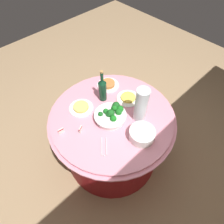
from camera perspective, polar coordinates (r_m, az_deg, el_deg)
name	(u,v)px	position (r m, az deg, el deg)	size (l,w,h in m)	color
ground_plane	(112,154)	(2.41, 0.00, -11.82)	(6.00, 6.00, 0.00)	#9E7F5B
buffet_table	(112,137)	(2.09, 0.00, -7.15)	(1.16, 1.16, 0.74)	maroon
broccoli_bowl	(111,115)	(1.73, -0.25, -0.87)	(0.28, 0.28, 0.12)	white
plate_stack	(142,134)	(1.64, 8.52, -6.34)	(0.21, 0.21, 0.09)	white
wine_bottle	(102,89)	(1.83, -2.73, 6.58)	(0.07, 0.07, 0.34)	#0F361F
decorative_fruit_vase	(141,107)	(1.67, 8.26, 1.56)	(0.11, 0.11, 0.34)	silver
serving_tongs	(104,147)	(1.61, -2.34, -9.96)	(0.14, 0.15, 0.01)	silver
food_plate_peanuts	(108,84)	(2.03, -1.17, 7.86)	(0.22, 0.22, 0.04)	white
food_plate_noodles	(81,108)	(1.85, -8.80, 1.27)	(0.22, 0.22, 0.04)	white
food_plate_fried_egg	(128,98)	(1.91, 4.61, 3.99)	(0.22, 0.22, 0.03)	white
label_placard_front	(81,129)	(1.68, -8.96, -4.83)	(0.05, 0.03, 0.05)	white
label_placard_mid	(61,131)	(1.71, -14.34, -5.20)	(0.05, 0.01, 0.05)	white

